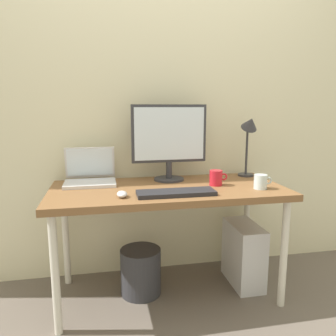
% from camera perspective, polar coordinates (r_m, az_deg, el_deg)
% --- Properties ---
extents(ground_plane, '(6.00, 6.00, 0.00)m').
position_cam_1_polar(ground_plane, '(2.31, 0.00, -20.70)').
color(ground_plane, '#665B51').
extents(back_wall, '(4.40, 0.04, 2.60)m').
position_cam_1_polar(back_wall, '(2.36, -1.88, 12.99)').
color(back_wall, beige).
rests_on(back_wall, ground_plane).
extents(desk, '(1.42, 0.65, 0.71)m').
position_cam_1_polar(desk, '(2.05, 0.00, -5.05)').
color(desk, brown).
rests_on(desk, ground_plane).
extents(monitor, '(0.50, 0.20, 0.50)m').
position_cam_1_polar(monitor, '(2.19, 0.19, 5.13)').
color(monitor, '#333338').
rests_on(monitor, desk).
extents(laptop, '(0.32, 0.27, 0.23)m').
position_cam_1_polar(laptop, '(2.19, -13.26, -1.06)').
color(laptop, silver).
rests_on(laptop, desk).
extents(desk_lamp, '(0.11, 0.16, 0.44)m').
position_cam_1_polar(desk_lamp, '(2.36, 13.83, 5.94)').
color(desk_lamp, '#333338').
rests_on(desk_lamp, desk).
extents(keyboard, '(0.44, 0.14, 0.02)m').
position_cam_1_polar(keyboard, '(1.86, 1.40, -4.29)').
color(keyboard, '#232328').
rests_on(keyboard, desk).
extents(mouse, '(0.06, 0.09, 0.03)m').
position_cam_1_polar(mouse, '(1.83, -7.91, -4.47)').
color(mouse, silver).
rests_on(mouse, desk).
extents(coffee_mug, '(0.12, 0.08, 0.10)m').
position_cam_1_polar(coffee_mug, '(2.10, 8.28, -1.68)').
color(coffee_mug, red).
rests_on(coffee_mug, desk).
extents(glass_cup, '(0.11, 0.08, 0.09)m').
position_cam_1_polar(glass_cup, '(2.06, 15.67, -2.29)').
color(glass_cup, silver).
rests_on(glass_cup, desk).
extents(computer_tower, '(0.18, 0.36, 0.42)m').
position_cam_1_polar(computer_tower, '(2.39, 12.86, -14.22)').
color(computer_tower, silver).
rests_on(computer_tower, ground_plane).
extents(wastebasket, '(0.26, 0.26, 0.30)m').
position_cam_1_polar(wastebasket, '(2.25, -4.71, -17.30)').
color(wastebasket, '#333338').
rests_on(wastebasket, ground_plane).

